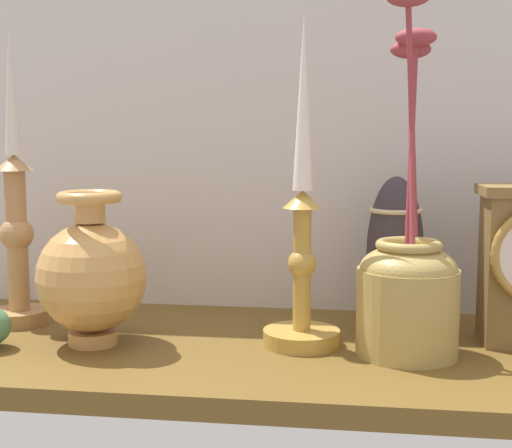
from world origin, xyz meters
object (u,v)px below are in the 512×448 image
at_px(candlestick_tall_left, 302,243).
at_px(brass_vase_bulbous, 92,275).
at_px(candlestick_tall_center, 16,227).
at_px(brass_vase_jar, 408,284).
at_px(tall_ceramic_vase, 395,252).

relative_size(candlestick_tall_left, brass_vase_bulbous, 2.12).
height_order(candlestick_tall_center, brass_vase_bulbous, candlestick_tall_center).
bearing_deg(candlestick_tall_center, brass_vase_jar, -7.74).
bearing_deg(candlestick_tall_center, candlestick_tall_left, -6.87).
distance_m(brass_vase_jar, tall_ceramic_vase, 0.11).
bearing_deg(tall_ceramic_vase, candlestick_tall_left, -140.66).
relative_size(candlestick_tall_center, brass_vase_bulbous, 2.11).
height_order(brass_vase_bulbous, tall_ceramic_vase, tall_ceramic_vase).
bearing_deg(brass_vase_bulbous, candlestick_tall_center, 149.16).
distance_m(candlestick_tall_left, tall_ceramic_vase, 0.14).
xyz_separation_m(candlestick_tall_center, brass_vase_jar, (0.48, -0.07, -0.05)).
height_order(candlestick_tall_center, tall_ceramic_vase, candlestick_tall_center).
bearing_deg(candlestick_tall_left, brass_vase_bulbous, -172.41).
xyz_separation_m(candlestick_tall_left, brass_vase_jar, (0.12, -0.02, -0.04)).
xyz_separation_m(brass_vase_jar, tall_ceramic_vase, (-0.01, 0.11, 0.02)).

